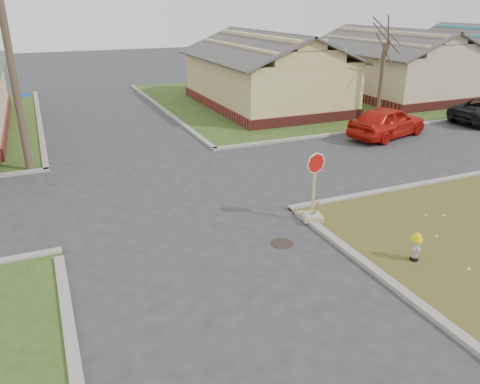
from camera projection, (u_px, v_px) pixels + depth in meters
name	position (u px, v px, depth m)	size (l,w,h in m)	color
ground	(202.00, 251.00, 12.73)	(120.00, 120.00, 0.00)	#2C2B2E
verge_far_right	(395.00, 89.00, 36.11)	(37.00, 19.00, 0.05)	#284418
curbs	(157.00, 188.00, 16.98)	(80.00, 40.00, 0.12)	gray
manhole	(282.00, 243.00, 13.11)	(0.64, 0.64, 0.01)	black
side_house_yellow	(265.00, 72.00, 29.61)	(7.60, 11.60, 4.70)	maroon
side_house_tan	(391.00, 64.00, 33.28)	(7.60, 11.60, 4.70)	maroon
utility_pole	(9.00, 50.00, 17.00)	(1.80, 0.28, 9.00)	#443627
tree_mid_right	(381.00, 83.00, 25.73)	(0.22, 0.22, 4.20)	#443627
fire_hydrant	(416.00, 245.00, 12.01)	(0.30, 0.30, 0.80)	black
stop_sign	(313.00, 206.00, 14.27)	(0.62, 0.60, 2.17)	tan
red_sedan	(387.00, 122.00, 23.16)	(1.84, 4.58, 1.56)	#B2150C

